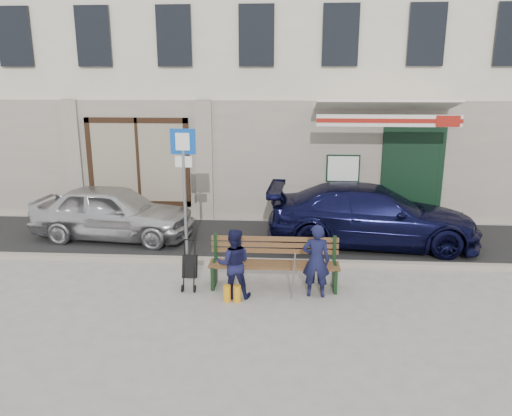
# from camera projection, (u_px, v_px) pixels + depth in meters

# --- Properties ---
(ground) EXTENTS (80.00, 80.00, 0.00)m
(ground) POSITION_uv_depth(u_px,v_px,m) (239.00, 295.00, 9.00)
(ground) COLOR #9E9991
(ground) RESTS_ON ground
(asphalt_lane) EXTENTS (60.00, 3.20, 0.01)m
(asphalt_lane) POSITION_uv_depth(u_px,v_px,m) (251.00, 240.00, 11.99)
(asphalt_lane) COLOR #282828
(asphalt_lane) RESTS_ON ground
(curb) EXTENTS (60.00, 0.18, 0.12)m
(curb) POSITION_uv_depth(u_px,v_px,m) (246.00, 262.00, 10.43)
(curb) COLOR #9E9384
(curb) RESTS_ON ground
(building) EXTENTS (20.00, 8.27, 10.00)m
(building) POSITION_uv_depth(u_px,v_px,m) (264.00, 38.00, 15.87)
(building) COLOR beige
(building) RESTS_ON ground
(car_silver) EXTENTS (3.99, 1.94, 1.31)m
(car_silver) POSITION_uv_depth(u_px,v_px,m) (113.00, 212.00, 11.97)
(car_silver) COLOR silver
(car_silver) RESTS_ON ground
(car_navy) EXTENTS (4.92, 2.27, 1.39)m
(car_navy) POSITION_uv_depth(u_px,v_px,m) (372.00, 215.00, 11.53)
(car_navy) COLOR black
(car_navy) RESTS_ON ground
(parking_sign) EXTENTS (0.52, 0.08, 2.79)m
(parking_sign) POSITION_uv_depth(u_px,v_px,m) (184.00, 173.00, 10.26)
(parking_sign) COLOR gray
(parking_sign) RESTS_ON ground
(bench) EXTENTS (2.40, 1.17, 0.98)m
(bench) POSITION_uv_depth(u_px,v_px,m) (272.00, 264.00, 9.22)
(bench) COLOR brown
(bench) RESTS_ON ground
(man) EXTENTS (0.50, 0.34, 1.34)m
(man) POSITION_uv_depth(u_px,v_px,m) (316.00, 261.00, 8.79)
(man) COLOR #131535
(man) RESTS_ON ground
(woman) EXTENTS (0.64, 0.52, 1.26)m
(woman) POSITION_uv_depth(u_px,v_px,m) (234.00, 263.00, 8.77)
(woman) COLOR #141538
(woman) RESTS_ON ground
(stroller) EXTENTS (0.27, 0.38, 0.92)m
(stroller) POSITION_uv_depth(u_px,v_px,m) (190.00, 268.00, 9.18)
(stroller) COLOR black
(stroller) RESTS_ON ground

